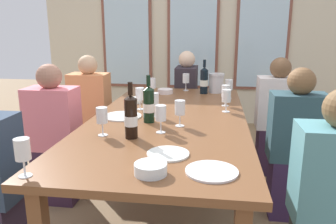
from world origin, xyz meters
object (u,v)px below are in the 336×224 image
object	(u,v)px
tasting_bowl_2	(135,100)
seated_person_5	(331,205)
wine_glass_10	(226,96)
seated_person_0	(55,138)
wine_glass_4	(180,108)
wine_glass_2	(140,94)
tasting_bowl_1	(165,91)
seated_person_3	(276,120)
wine_glass_8	(154,100)
wine_glass_7	(152,84)
seated_person_2	(91,113)
white_plate_1	(122,116)
wine_glass_9	(186,79)
seated_person_6	(186,101)
dining_table	(169,125)
wine_bottle_2	(131,117)
white_plate_0	(168,154)
seated_person_1	(295,149)
wine_glass_1	(23,151)
wine_glass_0	(161,114)
metal_pitcher	(216,83)
wine_glass_5	(226,92)
wine_glass_6	(229,86)
tasting_bowl_0	(151,169)
wine_bottle_1	(204,81)
wine_bottle_0	(149,104)
white_plate_2	(212,171)
wine_glass_3	(102,117)

from	to	relation	value
tasting_bowl_2	seated_person_5	distance (m)	1.74
wine_glass_10	seated_person_0	size ratio (longest dim) A/B	0.16
wine_glass_4	wine_glass_2	bearing A→B (deg)	130.97
tasting_bowl_1	seated_person_3	size ratio (longest dim) A/B	0.13
tasting_bowl_1	wine_glass_8	world-z (taller)	wine_glass_8
wine_glass_7	seated_person_2	distance (m)	0.74
white_plate_1	seated_person_3	distance (m)	1.53
wine_glass_9	seated_person_2	bearing A→B (deg)	-164.91
wine_glass_2	seated_person_6	xyz separation A→B (m)	(0.26, 1.31, -0.34)
dining_table	wine_glass_9	distance (m)	1.07
wine_bottle_2	wine_glass_10	size ratio (longest dim) A/B	1.91
white_plate_0	wine_glass_10	xyz separation A→B (m)	(0.32, 0.94, 0.12)
wine_glass_8	seated_person_0	bearing A→B (deg)	179.19
dining_table	seated_person_1	distance (m)	0.92
wine_glass_1	wine_glass_4	distance (m)	1.04
white_plate_1	wine_glass_0	bearing A→B (deg)	-44.44
dining_table	seated_person_6	size ratio (longest dim) A/B	2.09
wine_glass_2	wine_glass_4	xyz separation A→B (m)	(0.36, -0.41, 0.00)
tasting_bowl_2	wine_glass_9	xyz separation A→B (m)	(0.38, 0.63, 0.10)
metal_pitcher	wine_glass_5	distance (m)	0.58
seated_person_2	wine_glass_6	bearing A→B (deg)	-3.46
wine_glass_6	seated_person_6	xyz separation A→B (m)	(-0.45, 0.79, -0.33)
wine_glass_5	wine_glass_9	world-z (taller)	same
tasting_bowl_0	seated_person_1	world-z (taller)	seated_person_1
dining_table	wine_bottle_1	distance (m)	0.96
wine_glass_4	wine_glass_9	bearing A→B (deg)	93.17
wine_bottle_0	seated_person_6	world-z (taller)	seated_person_6
metal_pitcher	seated_person_2	world-z (taller)	seated_person_2
white_plate_2	seated_person_5	size ratio (longest dim) A/B	0.22
tasting_bowl_0	wine_glass_0	xyz separation A→B (m)	(-0.05, 0.60, 0.09)
white_plate_0	seated_person_2	size ratio (longest dim) A/B	0.20
wine_glass_10	seated_person_2	bearing A→B (deg)	155.89
dining_table	seated_person_0	size ratio (longest dim) A/B	2.09
seated_person_3	seated_person_1	bearing A→B (deg)	-90.00
wine_glass_7	seated_person_2	bearing A→B (deg)	171.79
wine_glass_7	white_plate_2	bearing A→B (deg)	-70.52
wine_bottle_2	wine_glass_4	bearing A→B (deg)	47.02
wine_bottle_2	wine_glass_2	xyz separation A→B (m)	(-0.10, 0.69, -0.01)
wine_bottle_1	wine_glass_4	bearing A→B (deg)	-95.90
tasting_bowl_1	wine_glass_4	world-z (taller)	wine_glass_4
white_plate_1	wine_glass_3	world-z (taller)	wine_glass_3
seated_person_5	white_plate_0	bearing A→B (deg)	178.66
white_plate_0	wine_glass_9	size ratio (longest dim) A/B	1.26
wine_glass_6	seated_person_6	world-z (taller)	seated_person_6
white_plate_2	tasting_bowl_0	bearing A→B (deg)	-167.91
dining_table	seated_person_3	xyz separation A→B (m)	(0.91, 0.81, -0.15)
wine_glass_4	seated_person_3	distance (m)	1.35
tasting_bowl_1	seated_person_1	xyz separation A→B (m)	(1.06, -0.82, -0.24)
white_plate_2	wine_glass_5	xyz separation A→B (m)	(0.09, 1.33, 0.11)
white_plate_2	wine_glass_4	bearing A→B (deg)	107.29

